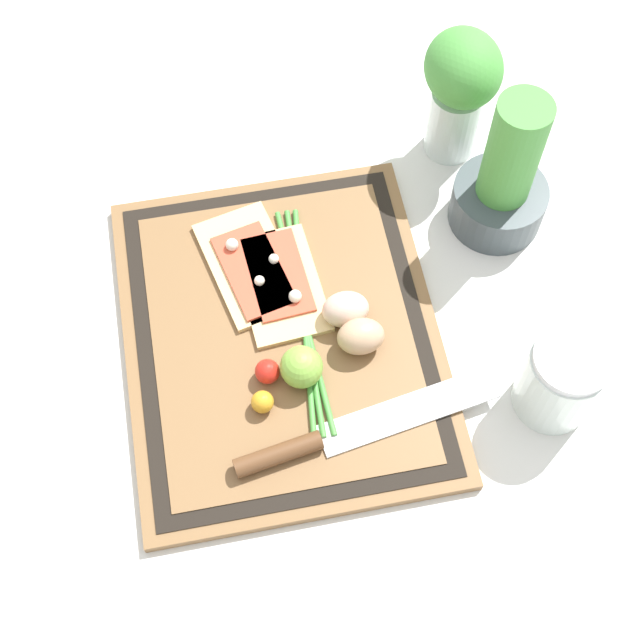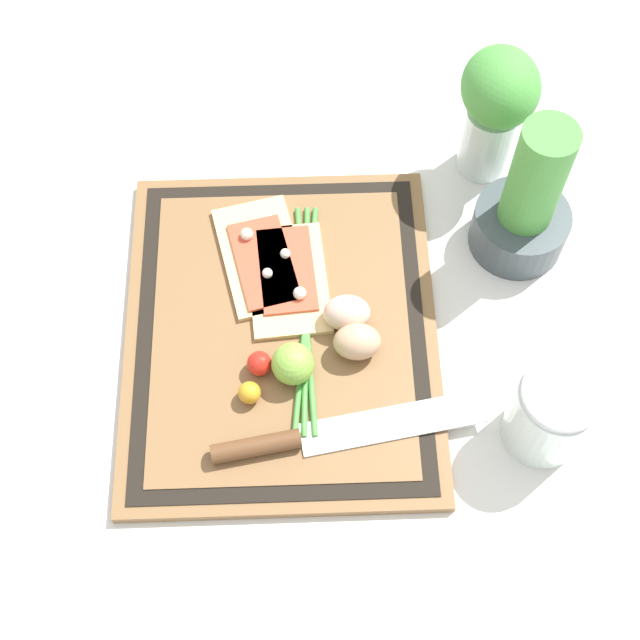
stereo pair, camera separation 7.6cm
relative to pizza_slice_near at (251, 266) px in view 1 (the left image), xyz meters
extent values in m
plane|color=silver|center=(0.10, 0.02, -0.02)|extent=(6.00, 6.00, 0.00)
cube|color=brown|center=(0.10, 0.02, -0.02)|extent=(0.45, 0.37, 0.01)
cube|color=black|center=(0.10, 0.02, -0.01)|extent=(0.42, 0.34, 0.00)
cube|color=brown|center=(0.10, 0.02, -0.01)|extent=(0.39, 0.31, 0.00)
cube|color=#DBBC7F|center=(0.00, 0.00, 0.00)|extent=(0.18, 0.13, 0.01)
cube|color=#D14C33|center=(0.01, 0.00, 0.00)|extent=(0.14, 0.09, 0.00)
sphere|color=silver|center=(-0.03, -0.02, 0.01)|extent=(0.02, 0.02, 0.02)
sphere|color=silver|center=(0.03, 0.01, 0.01)|extent=(0.01, 0.01, 0.01)
cube|color=#DBBC7F|center=(0.03, 0.03, 0.00)|extent=(0.16, 0.11, 0.01)
cube|color=#D14C33|center=(0.02, 0.03, 0.00)|extent=(0.13, 0.08, 0.00)
sphere|color=silver|center=(0.06, 0.05, 0.01)|extent=(0.02, 0.02, 0.02)
sphere|color=silver|center=(0.00, 0.03, 0.01)|extent=(0.01, 0.01, 0.01)
cube|color=silver|center=(0.22, 0.15, 0.00)|extent=(0.07, 0.22, 0.00)
cylinder|color=brown|center=(0.25, -0.01, 0.01)|extent=(0.04, 0.10, 0.02)
ellipsoid|color=tan|center=(0.13, 0.11, 0.02)|extent=(0.04, 0.06, 0.04)
ellipsoid|color=beige|center=(0.09, 0.10, 0.02)|extent=(0.04, 0.06, 0.04)
sphere|color=#7FB742|center=(0.16, 0.04, 0.02)|extent=(0.05, 0.05, 0.05)
sphere|color=red|center=(0.15, 0.00, 0.01)|extent=(0.03, 0.03, 0.03)
sphere|color=gold|center=(0.19, -0.01, 0.01)|extent=(0.03, 0.03, 0.03)
cylinder|color=#47933D|center=(0.08, 0.05, 0.00)|extent=(0.31, 0.04, 0.01)
cylinder|color=#47933D|center=(0.08, 0.05, 0.00)|extent=(0.31, 0.02, 0.01)
cylinder|color=#47933D|center=(0.08, 0.05, 0.00)|extent=(0.31, 0.02, 0.01)
cylinder|color=#3D474C|center=(-0.03, 0.32, 0.01)|extent=(0.12, 0.12, 0.06)
cylinder|color=#47933D|center=(-0.03, 0.32, 0.10)|extent=(0.07, 0.07, 0.18)
cylinder|color=silver|center=(0.23, 0.32, 0.03)|extent=(0.09, 0.09, 0.10)
cylinder|color=#D16023|center=(0.23, 0.32, 0.00)|extent=(0.08, 0.08, 0.04)
cylinder|color=silver|center=(0.23, 0.32, 0.09)|extent=(0.09, 0.09, 0.01)
cylinder|color=silver|center=(-0.15, 0.29, 0.03)|extent=(0.07, 0.07, 0.10)
ellipsoid|color=#47933D|center=(-0.15, 0.29, 0.13)|extent=(0.11, 0.10, 0.09)
camera|label=1|loc=(0.58, -0.02, 0.94)|focal=50.00mm
camera|label=2|loc=(0.59, 0.05, 0.94)|focal=50.00mm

